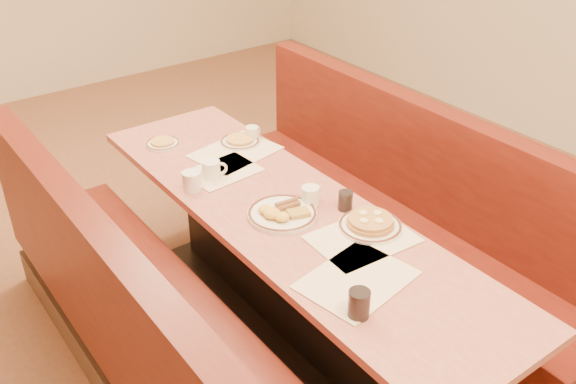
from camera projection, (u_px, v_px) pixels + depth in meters
ground at (287, 333)px, 3.31m from camera, size 8.00×8.00×0.00m
diner_table at (287, 275)px, 3.12m from camera, size 0.70×2.50×0.75m
booth_left at (150, 341)px, 2.76m from camera, size 0.55×2.50×1.05m
booth_right at (395, 228)px, 3.50m from camera, size 0.55×2.50×1.05m
placemat_near_left at (357, 279)px, 2.49m from camera, size 0.48×0.39×0.00m
placemat_near_right at (362, 239)px, 2.73m from camera, size 0.44×0.34×0.00m
placemat_far_left at (223, 171)px, 3.24m from camera, size 0.37×0.29×0.00m
placemat_far_right at (235, 152)px, 3.43m from camera, size 0.49×0.40×0.00m
pancake_plate at (370, 224)px, 2.79m from camera, size 0.28×0.28×0.06m
eggs_plate at (282, 213)px, 2.87m from camera, size 0.31×0.31×0.06m
extra_plate_mid at (240, 141)px, 3.51m from camera, size 0.22×0.22×0.04m
extra_plate_far at (163, 143)px, 3.50m from camera, size 0.19×0.19×0.04m
coffee_mug_a at (311, 195)px, 2.96m from camera, size 0.12×0.08×0.09m
coffee_mug_b at (192, 180)px, 3.07m from camera, size 0.12×0.09×0.10m
coffee_mug_c at (252, 133)px, 3.55m from camera, size 0.10×0.07×0.08m
coffee_mug_d at (212, 169)px, 3.16m from camera, size 0.12×0.09×0.10m
soda_tumbler_near at (359, 304)px, 2.29m from camera, size 0.08×0.08×0.11m
soda_tumbler_mid at (345, 201)px, 2.92m from camera, size 0.07×0.07×0.09m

